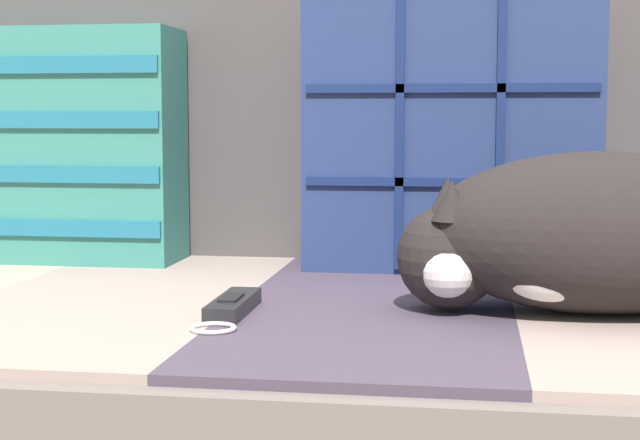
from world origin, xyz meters
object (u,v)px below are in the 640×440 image
object	(u,v)px
throw_pillow_quilted	(451,135)
game_remote_near	(232,307)
throw_pillow_striped	(50,146)
sleeping_cat	(585,237)

from	to	relation	value
throw_pillow_quilted	game_remote_near	distance (m)	0.48
game_remote_near	throw_pillow_striped	bearing A→B (deg)	135.14
sleeping_cat	game_remote_near	size ratio (longest dim) A/B	2.53
throw_pillow_striped	sleeping_cat	xyz separation A→B (m)	(0.76, -0.31, -0.09)
game_remote_near	sleeping_cat	bearing A→B (deg)	10.21
throw_pillow_quilted	throw_pillow_striped	world-z (taller)	throw_pillow_quilted
throw_pillow_quilted	throw_pillow_striped	bearing A→B (deg)	-179.95
throw_pillow_striped	game_remote_near	distance (m)	0.56
throw_pillow_quilted	sleeping_cat	xyz separation A→B (m)	(0.16, -0.31, -0.11)
throw_pillow_striped	game_remote_near	world-z (taller)	throw_pillow_striped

